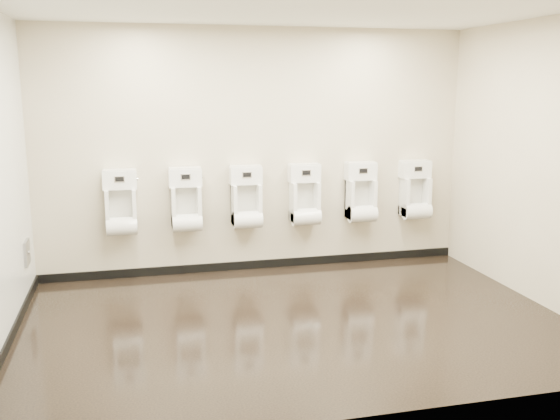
% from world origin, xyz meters
% --- Properties ---
extents(ground, '(5.00, 3.50, 0.00)m').
position_xyz_m(ground, '(0.00, 0.00, 0.00)').
color(ground, black).
rests_on(ground, ground).
extents(ceiling, '(5.00, 3.50, 0.00)m').
position_xyz_m(ceiling, '(0.00, 0.00, 2.80)').
color(ceiling, silver).
extents(back_wall, '(5.00, 0.02, 2.80)m').
position_xyz_m(back_wall, '(0.00, 1.75, 1.40)').
color(back_wall, beige).
rests_on(back_wall, ground).
extents(front_wall, '(5.00, 0.02, 2.80)m').
position_xyz_m(front_wall, '(0.00, -1.75, 1.40)').
color(front_wall, beige).
rests_on(front_wall, ground).
extents(right_wall, '(0.02, 3.50, 2.80)m').
position_xyz_m(right_wall, '(2.50, 0.00, 1.40)').
color(right_wall, beige).
rests_on(right_wall, ground).
extents(skirting_back, '(5.00, 0.02, 0.10)m').
position_xyz_m(skirting_back, '(0.00, 1.74, 0.05)').
color(skirting_back, black).
rests_on(skirting_back, ground).
extents(skirting_left, '(0.02, 3.50, 0.10)m').
position_xyz_m(skirting_left, '(-2.49, 0.00, 0.05)').
color(skirting_left, black).
rests_on(skirting_left, ground).
extents(access_panel, '(0.04, 0.25, 0.25)m').
position_xyz_m(access_panel, '(-2.48, 1.20, 0.50)').
color(access_panel, '#9E9EA3').
rests_on(access_panel, left_wall).
extents(urinal_0, '(0.38, 0.28, 0.70)m').
position_xyz_m(urinal_0, '(-1.55, 1.63, 0.84)').
color(urinal_0, white).
rests_on(urinal_0, back_wall).
extents(urinal_1, '(0.38, 0.28, 0.70)m').
position_xyz_m(urinal_1, '(-0.84, 1.63, 0.84)').
color(urinal_1, white).
rests_on(urinal_1, back_wall).
extents(urinal_2, '(0.38, 0.28, 0.70)m').
position_xyz_m(urinal_2, '(-0.15, 1.63, 0.84)').
color(urinal_2, white).
rests_on(urinal_2, back_wall).
extents(urinal_3, '(0.38, 0.28, 0.70)m').
position_xyz_m(urinal_3, '(0.55, 1.63, 0.84)').
color(urinal_3, white).
rests_on(urinal_3, back_wall).
extents(urinal_4, '(0.38, 0.28, 0.70)m').
position_xyz_m(urinal_4, '(1.25, 1.63, 0.84)').
color(urinal_4, white).
rests_on(urinal_4, back_wall).
extents(urinal_5, '(0.38, 0.28, 0.70)m').
position_xyz_m(urinal_5, '(1.95, 1.63, 0.84)').
color(urinal_5, white).
rests_on(urinal_5, back_wall).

